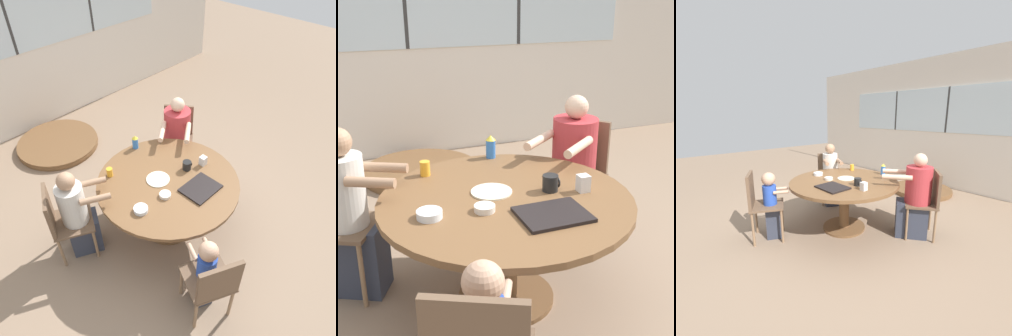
# 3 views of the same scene
# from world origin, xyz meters

# --- Properties ---
(ground_plane) EXTENTS (16.00, 16.00, 0.00)m
(ground_plane) POSITION_xyz_m (0.00, 0.00, 0.00)
(ground_plane) COLOR #8C725B
(wall_back_with_windows) EXTENTS (8.40, 0.08, 2.80)m
(wall_back_with_windows) POSITION_xyz_m (0.00, 2.97, 1.42)
(wall_back_with_windows) COLOR silver
(wall_back_with_windows) RESTS_ON ground_plane
(dining_table) EXTENTS (1.48, 1.48, 0.70)m
(dining_table) POSITION_xyz_m (0.00, 0.00, 0.58)
(dining_table) COLOR brown
(dining_table) RESTS_ON ground_plane
(chair_for_man_blue_shirt) EXTENTS (0.56, 0.56, 0.89)m
(chair_for_man_blue_shirt) POSITION_xyz_m (0.89, 0.67, 0.54)
(chair_for_man_blue_shirt) COLOR brown
(chair_for_man_blue_shirt) RESTS_ON ground_plane
(person_woman_green_shirt) EXTENTS (0.54, 0.45, 1.09)m
(person_woman_green_shirt) POSITION_xyz_m (-0.85, 0.43, 0.50)
(person_woman_green_shirt) COLOR #333847
(person_woman_green_shirt) RESTS_ON ground_plane
(person_man_blue_shirt) EXTENTS (0.67, 0.62, 1.12)m
(person_man_blue_shirt) POSITION_xyz_m (0.75, 0.57, 0.50)
(person_man_blue_shirt) COLOR #333847
(person_man_blue_shirt) RESTS_ON ground_plane
(food_tray_dark) EXTENTS (0.37, 0.30, 0.02)m
(food_tray_dark) POSITION_xyz_m (0.14, -0.32, 0.71)
(food_tray_dark) COLOR black
(food_tray_dark) RESTS_ON dining_table
(coffee_mug) EXTENTS (0.10, 0.09, 0.10)m
(coffee_mug) POSITION_xyz_m (0.28, -0.01, 0.75)
(coffee_mug) COLOR black
(coffee_mug) RESTS_ON dining_table
(sippy_cup) EXTENTS (0.07, 0.07, 0.17)m
(sippy_cup) POSITION_xyz_m (0.14, 0.66, 0.79)
(sippy_cup) COLOR blue
(sippy_cup) RESTS_ON dining_table
(juice_glass) EXTENTS (0.06, 0.06, 0.10)m
(juice_glass) POSITION_xyz_m (-0.36, 0.50, 0.75)
(juice_glass) COLOR gold
(juice_glass) RESTS_ON dining_table
(milk_carton_small) EXTENTS (0.07, 0.07, 0.10)m
(milk_carton_small) POSITION_xyz_m (0.46, -0.09, 0.75)
(milk_carton_small) COLOR silver
(milk_carton_small) RESTS_ON dining_table
(bowl_white_shallow) EXTENTS (0.12, 0.12, 0.04)m
(bowl_white_shallow) POSITION_xyz_m (-0.18, -0.13, 0.72)
(bowl_white_shallow) COLOR silver
(bowl_white_shallow) RESTS_ON dining_table
(bowl_cereal) EXTENTS (0.14, 0.14, 0.04)m
(bowl_cereal) POSITION_xyz_m (-0.47, -0.10, 0.72)
(bowl_cereal) COLOR silver
(bowl_cereal) RESTS_ON dining_table
(plate_tortillas) EXTENTS (0.25, 0.25, 0.01)m
(plate_tortillas) POSITION_xyz_m (-0.06, 0.09, 0.71)
(plate_tortillas) COLOR beige
(plate_tortillas) RESTS_ON dining_table
(folded_table_stack) EXTENTS (1.19, 1.19, 0.09)m
(folded_table_stack) POSITION_xyz_m (-0.07, 2.25, 0.04)
(folded_table_stack) COLOR brown
(folded_table_stack) RESTS_ON ground_plane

